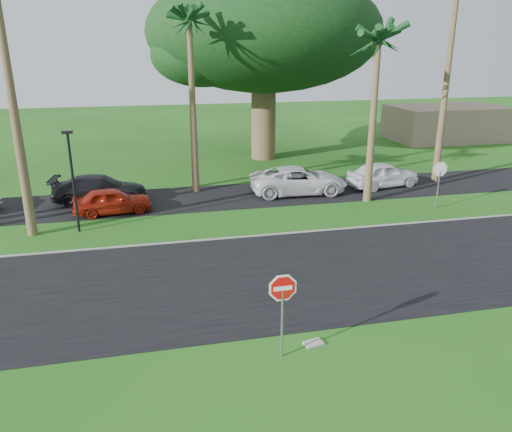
{
  "coord_description": "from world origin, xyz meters",
  "views": [
    {
      "loc": [
        -2.78,
        -14.32,
        8.13
      ],
      "look_at": [
        1.29,
        3.7,
        1.8
      ],
      "focal_mm": 35.0,
      "sensor_mm": 36.0,
      "label": 1
    }
  ],
  "objects_px": {
    "stop_sign_near": "(283,299)",
    "car_minivan": "(299,181)",
    "car_red": "(112,201)",
    "car_dark": "(100,189)",
    "stop_sign_far": "(440,175)",
    "car_pickup": "(383,175)"
  },
  "relations": [
    {
      "from": "stop_sign_far",
      "to": "car_red",
      "type": "xyz_separation_m",
      "value": [
        -16.57,
        2.84,
        -1.11
      ]
    },
    {
      "from": "car_red",
      "to": "car_dark",
      "type": "relative_size",
      "value": 0.77
    },
    {
      "from": "car_red",
      "to": "stop_sign_near",
      "type": "bearing_deg",
      "value": -166.33
    },
    {
      "from": "car_minivan",
      "to": "car_dark",
      "type": "bearing_deg",
      "value": 88.72
    },
    {
      "from": "stop_sign_near",
      "to": "car_red",
      "type": "distance_m",
      "value": 14.78
    },
    {
      "from": "stop_sign_far",
      "to": "car_dark",
      "type": "height_order",
      "value": "stop_sign_far"
    },
    {
      "from": "stop_sign_far",
      "to": "car_minivan",
      "type": "bearing_deg",
      "value": -34.03
    },
    {
      "from": "stop_sign_far",
      "to": "car_pickup",
      "type": "relative_size",
      "value": 0.59
    },
    {
      "from": "car_dark",
      "to": "car_minivan",
      "type": "bearing_deg",
      "value": -88.11
    },
    {
      "from": "car_minivan",
      "to": "car_pickup",
      "type": "xyz_separation_m",
      "value": [
        5.38,
        0.24,
        -0.01
      ]
    },
    {
      "from": "stop_sign_near",
      "to": "stop_sign_far",
      "type": "height_order",
      "value": "same"
    },
    {
      "from": "car_dark",
      "to": "stop_sign_far",
      "type": "bearing_deg",
      "value": -100.28
    },
    {
      "from": "stop_sign_near",
      "to": "car_pickup",
      "type": "bearing_deg",
      "value": 55.52
    },
    {
      "from": "car_pickup",
      "to": "car_minivan",
      "type": "bearing_deg",
      "value": 81.83
    },
    {
      "from": "car_red",
      "to": "car_minivan",
      "type": "bearing_deg",
      "value": -88.78
    },
    {
      "from": "car_dark",
      "to": "car_pickup",
      "type": "bearing_deg",
      "value": -86.02
    },
    {
      "from": "stop_sign_near",
      "to": "car_minivan",
      "type": "bearing_deg",
      "value": 71.0
    },
    {
      "from": "car_dark",
      "to": "car_pickup",
      "type": "xyz_separation_m",
      "value": [
        16.42,
        -0.51,
        0.02
      ]
    },
    {
      "from": "car_red",
      "to": "car_dark",
      "type": "height_order",
      "value": "car_dark"
    },
    {
      "from": "stop_sign_near",
      "to": "car_minivan",
      "type": "xyz_separation_m",
      "value": [
        5.24,
        15.22,
        -1.0
      ]
    },
    {
      "from": "stop_sign_far",
      "to": "car_dark",
      "type": "bearing_deg",
      "value": -16.03
    },
    {
      "from": "stop_sign_near",
      "to": "stop_sign_far",
      "type": "bearing_deg",
      "value": 43.73
    }
  ]
}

